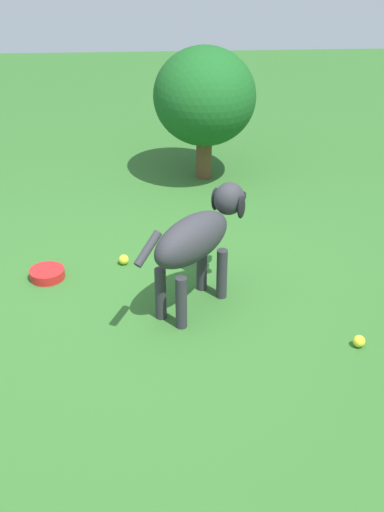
# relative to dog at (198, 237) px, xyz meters

# --- Properties ---
(ground) EXTENTS (14.00, 14.00, 0.00)m
(ground) POSITION_rel_dog_xyz_m (0.03, 0.27, -0.44)
(ground) COLOR #2D6026
(dog) EXTENTS (0.77, 0.69, 0.66)m
(dog) POSITION_rel_dog_xyz_m (0.00, 0.00, 0.00)
(dog) COLOR #2D2D33
(dog) RESTS_ON ground
(tennis_ball_0) EXTENTS (0.07, 0.07, 0.07)m
(tennis_ball_0) POSITION_rel_dog_xyz_m (-0.47, -0.83, -0.41)
(tennis_ball_0) COLOR yellow
(tennis_ball_0) RESTS_ON ground
(tennis_ball_1) EXTENTS (0.07, 0.07, 0.07)m
(tennis_ball_1) POSITION_rel_dog_xyz_m (0.48, 0.45, -0.41)
(tennis_ball_1) COLOR yellow
(tennis_ball_1) RESTS_ON ground
(water_bowl) EXTENTS (0.22, 0.22, 0.06)m
(water_bowl) POSITION_rel_dog_xyz_m (0.33, 0.93, -0.41)
(water_bowl) COLOR red
(water_bowl) RESTS_ON ground
(shrub_near) EXTENTS (0.92, 0.83, 1.09)m
(shrub_near) POSITION_rel_dog_xyz_m (1.93, -0.18, 0.26)
(shrub_near) COLOR brown
(shrub_near) RESTS_ON ground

